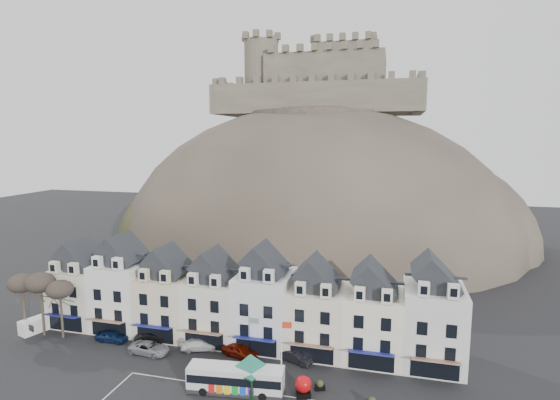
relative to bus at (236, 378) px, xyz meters
The scene contains 18 objects.
townhouse_terrace 12.63m from the bus, 106.59° to the left, with size 54.40×9.35×11.80m.
castle_hill 64.60m from the bus, 92.07° to the left, with size 100.00×76.00×68.00m.
castle 81.35m from the bus, 92.47° to the left, with size 50.20×22.20×22.00m.
tree_left_far 33.58m from the bus, 169.41° to the left, with size 3.61×3.61×8.24m.
tree_left_mid 30.74m from the bus, 168.37° to the left, with size 3.78×3.78×8.64m.
tree_left_near 27.73m from the bus, 167.10° to the left, with size 3.43×3.43×7.84m.
bus is the anchor object (origin of this frame).
bus_shelter 2.23m from the bus, 24.73° to the left, with size 5.91×5.91×4.09m.
red_buoy 7.04m from the bus, ahead, with size 1.79×1.79×2.15m.
flagpole 5.64m from the bus, 19.34° to the left, with size 1.12×0.25×7.78m.
white_van 32.16m from the bus, 167.84° to the left, with size 3.06×4.55×1.91m.
planter_west 8.86m from the bus, 17.13° to the left, with size 1.20×0.88×1.08m.
car_navy 20.72m from the bus, 161.10° to the left, with size 1.70×4.23×1.44m, color #0C1C3F.
car_black 16.29m from the bus, 152.19° to the left, with size 1.44×4.13×1.36m, color black.
car_silver 14.17m from the bus, 158.89° to the left, with size 2.32×4.96×1.40m, color gray.
car_white 10.74m from the bus, 134.84° to the left, with size 1.94×4.77×1.39m, color white.
car_maroon 7.49m from the bus, 106.66° to the left, with size 1.87×4.65×1.58m, color #621105.
car_charcoal 8.97m from the bus, 58.05° to the left, with size 1.43×4.09×1.35m, color black.
Camera 1 is at (18.63, -35.24, 26.29)m, focal length 28.00 mm.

